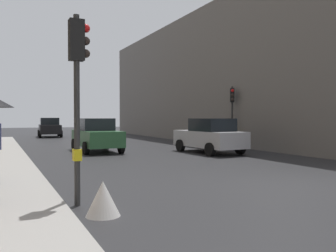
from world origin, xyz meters
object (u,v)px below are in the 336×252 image
(warning_sign_triangle, at_px, (103,199))
(traffic_light_mid_street, at_px, (232,105))
(car_silver_hatchback, at_px, (210,136))
(car_dark_suv, at_px, (50,127))
(car_green_estate, at_px, (96,135))
(traffic_light_near_left, at_px, (78,75))

(warning_sign_triangle, bearing_deg, traffic_light_mid_street, 46.88)
(car_silver_hatchback, bearing_deg, car_dark_suv, 105.60)
(car_green_estate, bearing_deg, car_silver_hatchback, -32.72)
(traffic_light_near_left, relative_size, car_green_estate, 0.93)
(car_green_estate, relative_size, car_dark_suv, 0.98)
(car_dark_suv, bearing_deg, traffic_light_near_left, -95.98)
(traffic_light_near_left, bearing_deg, car_dark_suv, 84.02)
(traffic_light_near_left, xyz_separation_m, car_dark_suv, (2.91, 27.78, -1.83))
(traffic_light_near_left, height_order, car_silver_hatchback, traffic_light_near_left)
(car_silver_hatchback, relative_size, car_dark_suv, 1.00)
(car_dark_suv, distance_m, warning_sign_triangle, 28.94)
(car_green_estate, height_order, warning_sign_triangle, car_green_estate)
(traffic_light_near_left, distance_m, car_dark_suv, 27.99)
(traffic_light_mid_street, height_order, warning_sign_triangle, traffic_light_mid_street)
(car_silver_hatchback, xyz_separation_m, car_dark_suv, (-5.40, 19.34, 0.00))
(traffic_light_mid_street, distance_m, warning_sign_triangle, 16.24)
(car_silver_hatchback, height_order, warning_sign_triangle, car_silver_hatchback)
(warning_sign_triangle, bearing_deg, car_dark_suv, 84.71)
(traffic_light_mid_street, relative_size, traffic_light_near_left, 0.93)
(car_silver_hatchback, bearing_deg, warning_sign_triangle, -130.42)
(car_silver_hatchback, height_order, car_green_estate, same)
(car_silver_hatchback, relative_size, warning_sign_triangle, 6.64)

